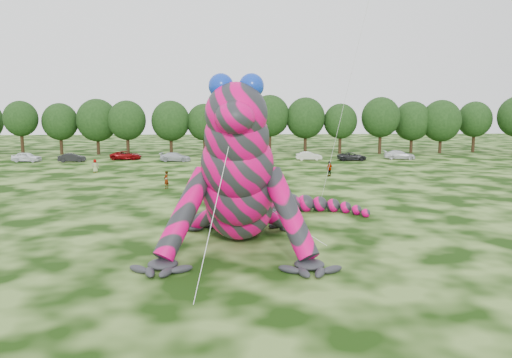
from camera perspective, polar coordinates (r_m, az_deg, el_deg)
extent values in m
plane|color=#16330A|center=(32.30, -3.46, -7.07)|extent=(240.00, 240.00, 0.00)
cylinder|color=silver|center=(41.31, 10.31, 9.59)|extent=(0.02, 0.02, 19.99)
cylinder|color=#382314|center=(44.23, 7.33, -2.73)|extent=(0.08, 0.08, 0.24)
imported|color=white|center=(84.58, -24.74, 2.30)|extent=(4.67, 2.50, 1.51)
imported|color=black|center=(81.68, -20.29, 2.30)|extent=(4.22, 1.97, 1.34)
imported|color=maroon|center=(82.73, -14.62, 2.64)|extent=(5.04, 2.48, 1.38)
imported|color=silver|center=(78.50, -9.20, 2.50)|extent=(4.98, 2.54, 1.38)
imported|color=navy|center=(80.27, -2.85, 2.71)|extent=(4.05, 2.08, 1.32)
imported|color=beige|center=(79.71, 6.06, 2.64)|extent=(4.12, 1.50, 1.35)
imported|color=black|center=(80.11, 10.92, 2.54)|extent=(4.61, 2.18, 1.27)
imported|color=silver|center=(83.88, 16.07, 2.67)|extent=(5.19, 2.81, 1.43)
imported|color=gray|center=(68.01, -17.91, 1.45)|extent=(0.98, 0.83, 1.71)
imported|color=gray|center=(61.69, 8.40, 1.16)|extent=(1.14, 1.03, 1.87)
imported|color=gray|center=(52.80, -10.22, -0.11)|extent=(0.68, 0.79, 1.84)
imported|color=gray|center=(52.15, 2.78, -0.24)|extent=(0.79, 1.51, 1.56)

